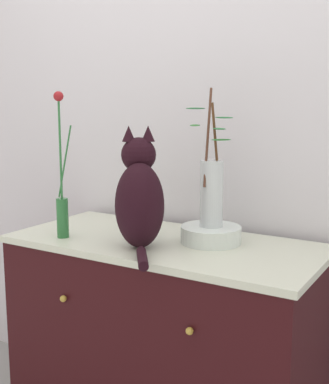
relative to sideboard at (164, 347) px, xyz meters
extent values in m
cube|color=silver|center=(0.00, 0.34, 0.88)|extent=(4.40, 0.08, 2.60)
cube|color=black|center=(0.00, 0.00, -0.01)|extent=(1.12, 0.52, 0.82)
cube|color=beige|center=(0.00, 0.00, 0.41)|extent=(1.15, 0.53, 0.02)
sphere|color=#B79338|center=(-0.25, -0.27, 0.23)|extent=(0.02, 0.02, 0.02)
sphere|color=#B79338|center=(0.25, -0.27, 0.23)|extent=(0.02, 0.02, 0.02)
ellipsoid|color=black|center=(-0.03, -0.12, 0.57)|extent=(0.26, 0.27, 0.30)
sphere|color=black|center=(-0.06, -0.08, 0.74)|extent=(0.12, 0.12, 0.12)
cone|color=black|center=(-0.09, -0.10, 0.81)|extent=(0.05, 0.05, 0.06)
cone|color=black|center=(-0.03, -0.06, 0.81)|extent=(0.05, 0.05, 0.06)
cylinder|color=black|center=(0.08, -0.27, 0.44)|extent=(0.13, 0.16, 0.03)
cylinder|color=#2A6B37|center=(-0.35, -0.16, 0.49)|extent=(0.04, 0.04, 0.15)
cylinder|color=#30743C|center=(-0.35, -0.16, 0.75)|extent=(0.01, 0.01, 0.35)
sphere|color=maroon|center=(-0.35, -0.16, 0.94)|extent=(0.04, 0.04, 0.04)
cylinder|color=#2A6F36|center=(-0.33, -0.16, 0.71)|extent=(0.07, 0.01, 0.27)
cylinder|color=white|center=(0.16, 0.06, 0.45)|extent=(0.22, 0.22, 0.06)
cylinder|color=silver|center=(0.16, 0.06, 0.60)|extent=(0.08, 0.08, 0.24)
cylinder|color=#53331E|center=(0.17, 0.05, 0.77)|extent=(0.02, 0.05, 0.29)
ellipsoid|color=#2D7633|center=(0.21, 0.03, 0.79)|extent=(0.08, 0.07, 0.01)
ellipsoid|color=#2A713A|center=(0.20, 0.03, 0.83)|extent=(0.08, 0.07, 0.01)
ellipsoid|color=#2B703E|center=(0.20, 0.06, 0.87)|extent=(0.07, 0.04, 0.01)
cylinder|color=#553326|center=(0.14, 0.06, 0.80)|extent=(0.03, 0.09, 0.34)
ellipsoid|color=#367B38|center=(0.10, 0.04, 0.84)|extent=(0.06, 0.08, 0.01)
ellipsoid|color=#2B6E3F|center=(0.09, 0.06, 0.90)|extent=(0.08, 0.07, 0.01)
camera|label=1|loc=(0.94, -1.55, 0.91)|focal=47.68mm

